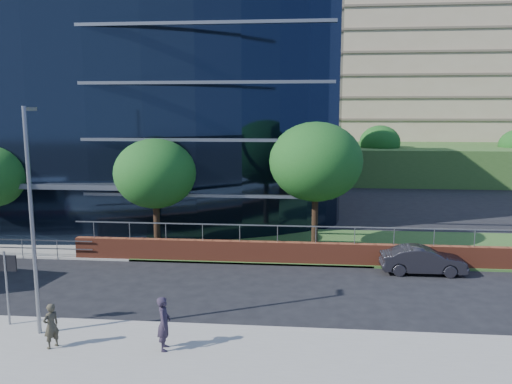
# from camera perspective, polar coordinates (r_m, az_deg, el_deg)

# --- Properties ---
(grass_verge) EXTENTS (36.00, 8.00, 0.12)m
(grass_verge) POSITION_cam_1_polar(r_m,az_deg,el_deg) (31.47, 21.43, -6.07)
(grass_verge) COLOR #2D511E
(grass_verge) RESTS_ON ground
(glass_office) EXTENTS (44.00, 23.10, 16.00)m
(glass_office) POSITION_cam_1_polar(r_m,az_deg,el_deg) (43.53, -21.13, 8.55)
(glass_office) COLOR black
(glass_office) RESTS_ON ground
(retaining_wall) EXTENTS (34.00, 0.40, 2.11)m
(retaining_wall) POSITION_cam_1_polar(r_m,az_deg,el_deg) (26.94, 15.41, -7.04)
(retaining_wall) COLOR brown
(retaining_wall) RESTS_ON ground
(apartment_block) EXTENTS (60.00, 42.00, 30.00)m
(apartment_block) POSITION_cam_1_polar(r_m,az_deg,el_deg) (77.30, 18.22, 10.97)
(apartment_block) COLOR #2D511E
(apartment_block) RESTS_ON ground
(street_sign) EXTENTS (0.85, 0.09, 2.80)m
(street_sign) POSITION_cam_1_polar(r_m,az_deg,el_deg) (20.61, -26.68, -8.22)
(street_sign) COLOR slate
(street_sign) RESTS_ON pavement_near
(tree_far_c) EXTENTS (4.62, 4.62, 6.51)m
(tree_far_c) POSITION_cam_1_polar(r_m,az_deg,el_deg) (28.62, -11.45, 2.07)
(tree_far_c) COLOR black
(tree_far_c) RESTS_ON ground
(tree_far_d) EXTENTS (5.28, 5.28, 7.44)m
(tree_far_d) POSITION_cam_1_polar(r_m,az_deg,el_deg) (28.33, 6.86, 3.44)
(tree_far_d) COLOR black
(tree_far_d) RESTS_ON ground
(tree_dist_e) EXTENTS (4.62, 4.62, 6.51)m
(tree_dist_e) POSITION_cam_1_polar(r_m,az_deg,el_deg) (58.94, 13.96, 5.49)
(tree_dist_e) COLOR black
(tree_dist_e) RESTS_ON ground
(streetlight_east) EXTENTS (0.15, 0.77, 8.00)m
(streetlight_east) POSITION_cam_1_polar(r_m,az_deg,el_deg) (18.83, -24.24, -2.43)
(streetlight_east) COLOR slate
(streetlight_east) RESTS_ON pavement_near
(parked_car) EXTENTS (4.11, 1.43, 1.35)m
(parked_car) POSITION_cam_1_polar(r_m,az_deg,el_deg) (26.36, 18.51, -7.39)
(parked_car) COLOR black
(parked_car) RESTS_ON ground
(pedestrian) EXTENTS (0.54, 0.73, 1.82)m
(pedestrian) POSITION_cam_1_polar(r_m,az_deg,el_deg) (17.27, -10.48, -14.54)
(pedestrian) COLOR #241D2C
(pedestrian) RESTS_ON pavement_near
(pedestrian_b) EXTENTS (0.60, 0.67, 1.54)m
(pedestrian_b) POSITION_cam_1_polar(r_m,az_deg,el_deg) (18.48, -22.38, -13.95)
(pedestrian_b) COLOR #343124
(pedestrian_b) RESTS_ON pavement_near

